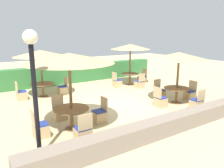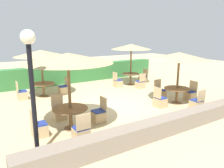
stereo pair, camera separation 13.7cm
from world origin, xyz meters
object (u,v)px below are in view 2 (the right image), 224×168
Objects in this scene: round_table_front_right at (177,91)px; patio_chair_front_right_south at (197,104)px; patio_chair_back_left_west at (22,94)px; patio_chair_front_right_east at (190,95)px; patio_chair_front_left_west at (39,129)px; patio_chair_back_right_east at (143,79)px; round_table_back_left at (43,86)px; parasol_front_right at (179,56)px; patio_chair_front_left_north at (59,112)px; patio_chair_front_left_south at (81,133)px; patio_chair_front_left_east at (99,115)px; round_table_front_left at (70,112)px; parasol_back_right at (131,47)px; patio_chair_back_left_east at (64,89)px; patio_chair_front_right_north at (160,93)px; round_table_back_right at (131,76)px; patio_chair_back_right_west at (118,83)px; parasol_back_left at (41,53)px; patio_chair_front_right_west at (160,101)px; patio_chair_back_right_south at (140,84)px; lamp_post at (31,70)px.

round_table_front_right is 1.27× the size of patio_chair_front_right_south.
patio_chair_front_right_east is (7.11, -4.48, 0.00)m from patio_chair_back_left_west.
patio_chair_front_right_south is at bearing 80.88° from patio_chair_front_left_west.
patio_chair_front_right_south is (-1.44, -5.31, 0.00)m from patio_chair_back_right_east.
round_table_back_left is 0.46× the size of parasol_front_right.
patio_chair_front_left_west is 4.60m from patio_chair_back_left_west.
patio_chair_back_left_west is at bearing -77.91° from patio_chair_front_left_north.
patio_chair_front_left_south is 1.00× the size of patio_chair_front_right_south.
patio_chair_front_right_east is at bearing 57.79° from patio_chair_back_left_west.
patio_chair_front_left_east and patio_chair_front_right_south have the same top height.
patio_chair_front_right_south is (5.33, -1.05, -0.35)m from round_table_front_left.
patio_chair_front_left_east is 4.35m from patio_chair_front_right_south.
patio_chair_front_right_south is at bearing -94.21° from parasol_back_right.
patio_chair_front_left_east is at bearing 177.10° from patio_chair_back_left_east.
patio_chair_front_right_north is at bearing 100.38° from patio_chair_front_left_west.
round_table_back_right is 4.40m from patio_chair_back_left_east.
patio_chair_back_right_west is 5.34m from patio_chair_front_right_south.
patio_chair_front_right_east is 1.00× the size of patio_chair_front_right_north.
parasol_front_right is at bearing -41.82° from parasol_back_left.
parasol_back_left is at bearing 0.00° from round_table_back_left.
patio_chair_back_right_east reaches higher than round_table_back_left.
patio_chair_front_right_west is at bearing -109.32° from parasol_back_right.
round_table_back_right is 8.03m from patio_chair_front_left_west.
round_table_back_right is at bearing 8.24° from patio_chair_front_right_east.
parasol_front_right reaches higher than patio_chair_front_left_south.
parasol_front_right is 2.78× the size of patio_chair_front_right_south.
patio_chair_back_left_east is at bearing 125.76° from patio_chair_front_right_south.
patio_chair_back_right_south is 1.00× the size of patio_chair_front_left_west.
patio_chair_front_right_north is (-0.44, -2.10, 0.00)m from patio_chair_back_right_south.
lamp_post is at bearing 59.24° from patio_chair_front_left_north.
lamp_post is 3.51m from patio_chair_front_left_east.
patio_chair_back_left_west is 6.95m from patio_chair_front_right_north.
patio_chair_back_right_south and patio_chair_back_left_east have the same top height.
patio_chair_front_left_west is at bearing 170.88° from patio_chair_front_right_south.
round_table_back_right is 0.90× the size of round_table_front_left.
patio_chair_back_right_east is 4.87m from parasol_front_right.
parasol_back_left is 2.20× the size of round_table_back_left.
parasol_back_left is (-5.42, 1.30, 1.98)m from patio_chair_back_right_south.
patio_chair_front_right_south is (0.07, -2.19, 0.00)m from patio_chair_front_right_north.
patio_chair_front_left_east is at bearing -89.32° from patio_chair_front_right_west.
patio_chair_front_right_south is (0.04, -1.11, -1.97)m from parasol_front_right.
patio_chair_back_left_west is (-0.74, 3.47, 0.00)m from patio_chair_front_left_north.
patio_chair_front_left_west and patio_chair_back_left_west have the same top height.
lamp_post is 8.48m from patio_chair_back_right_west.
round_table_back_right and round_table_front_left have the same top height.
round_table_back_left is at bearing 176.95° from parasol_back_right.
patio_chair_front_right_west is at bearing -48.42° from round_table_back_left.
patio_chair_back_right_west is at bearing -146.53° from patio_chair_front_left_north.
patio_chair_back_left_west is (-0.73, 5.58, 0.00)m from patio_chair_front_left_south.
lamp_post is 7.06m from patio_chair_front_right_south.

